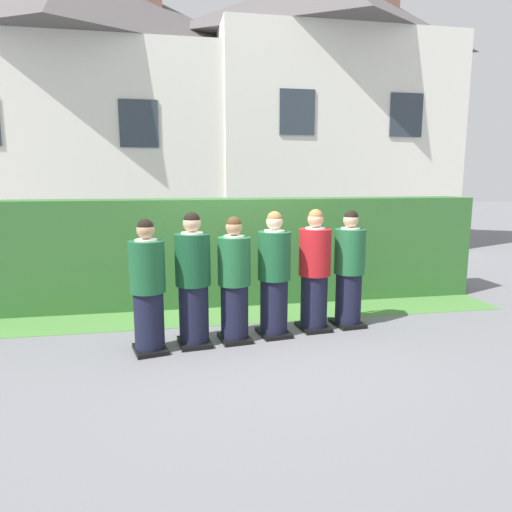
{
  "coord_description": "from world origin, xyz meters",
  "views": [
    {
      "loc": [
        -1.05,
        -5.54,
        2.0
      ],
      "look_at": [
        0.0,
        0.0,
        1.05
      ],
      "focal_mm": 32.25,
      "sensor_mm": 36.0,
      "label": 1
    }
  ],
  "objects_px": {
    "student_front_row_0": "(148,290)",
    "student_in_red_blazer": "(314,273)",
    "student_front_row_5": "(349,271)",
    "student_front_row_2": "(234,283)",
    "student_front_row_3": "(274,277)",
    "student_front_row_1": "(193,283)"
  },
  "relations": [
    {
      "from": "student_front_row_3",
      "to": "student_front_row_5",
      "type": "distance_m",
      "value": 1.11
    },
    {
      "from": "student_front_row_0",
      "to": "student_in_red_blazer",
      "type": "bearing_deg",
      "value": 11.25
    },
    {
      "from": "student_front_row_1",
      "to": "student_in_red_blazer",
      "type": "height_order",
      "value": "student_front_row_1"
    },
    {
      "from": "student_front_row_5",
      "to": "student_in_red_blazer",
      "type": "bearing_deg",
      "value": -172.2
    },
    {
      "from": "student_front_row_3",
      "to": "student_front_row_5",
      "type": "relative_size",
      "value": 1.01
    },
    {
      "from": "student_front_row_1",
      "to": "student_front_row_0",
      "type": "bearing_deg",
      "value": -165.46
    },
    {
      "from": "student_front_row_3",
      "to": "student_front_row_5",
      "type": "xyz_separation_m",
      "value": [
        1.09,
        0.2,
        -0.01
      ]
    },
    {
      "from": "student_front_row_1",
      "to": "student_front_row_5",
      "type": "bearing_deg",
      "value": 9.59
    },
    {
      "from": "student_front_row_0",
      "to": "student_in_red_blazer",
      "type": "xyz_separation_m",
      "value": [
        2.13,
        0.42,
        0.03
      ]
    },
    {
      "from": "student_front_row_2",
      "to": "student_front_row_5",
      "type": "relative_size",
      "value": 0.98
    },
    {
      "from": "student_front_row_0",
      "to": "student_in_red_blazer",
      "type": "height_order",
      "value": "student_in_red_blazer"
    },
    {
      "from": "student_front_row_0",
      "to": "student_in_red_blazer",
      "type": "relative_size",
      "value": 0.97
    },
    {
      "from": "student_front_row_1",
      "to": "student_front_row_5",
      "type": "distance_m",
      "value": 2.15
    },
    {
      "from": "student_front_row_2",
      "to": "student_in_red_blazer",
      "type": "relative_size",
      "value": 0.96
    },
    {
      "from": "student_front_row_0",
      "to": "student_front_row_3",
      "type": "height_order",
      "value": "student_front_row_3"
    },
    {
      "from": "student_front_row_1",
      "to": "student_front_row_5",
      "type": "xyz_separation_m",
      "value": [
        2.12,
        0.36,
        -0.02
      ]
    },
    {
      "from": "student_front_row_0",
      "to": "student_front_row_1",
      "type": "height_order",
      "value": "student_front_row_1"
    },
    {
      "from": "student_front_row_0",
      "to": "student_front_row_2",
      "type": "relative_size",
      "value": 1.0
    },
    {
      "from": "student_in_red_blazer",
      "to": "student_front_row_2",
      "type": "bearing_deg",
      "value": -167.99
    },
    {
      "from": "student_front_row_5",
      "to": "student_front_row_1",
      "type": "bearing_deg",
      "value": -170.41
    },
    {
      "from": "student_front_row_0",
      "to": "student_front_row_2",
      "type": "bearing_deg",
      "value": 10.43
    },
    {
      "from": "student_front_row_0",
      "to": "student_front_row_3",
      "type": "xyz_separation_m",
      "value": [
        1.55,
        0.3,
        0.02
      ]
    }
  ]
}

